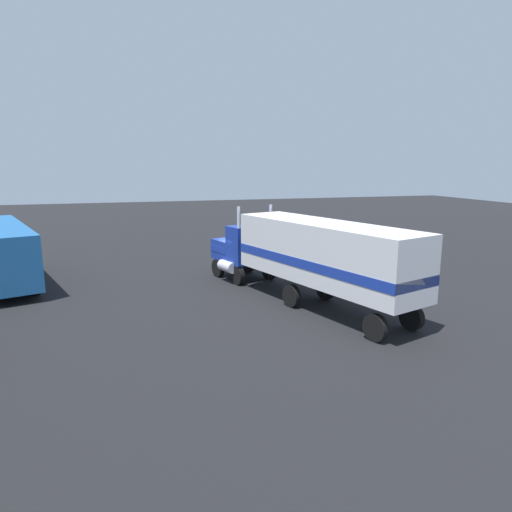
% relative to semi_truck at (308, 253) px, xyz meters
% --- Properties ---
extents(ground_plane, '(120.00, 120.00, 0.00)m').
position_rel_semi_truck_xyz_m(ground_plane, '(5.86, 1.77, -2.52)').
color(ground_plane, black).
extents(lane_stripe_near, '(4.23, 1.54, 0.01)m').
position_rel_semi_truck_xyz_m(lane_stripe_near, '(1.75, -1.73, -2.52)').
color(lane_stripe_near, silver).
rests_on(lane_stripe_near, ground_plane).
extents(lane_stripe_mid, '(4.29, 1.31, 0.01)m').
position_rel_semi_truck_xyz_m(lane_stripe_mid, '(6.75, -4.24, -2.52)').
color(lane_stripe_mid, silver).
rests_on(lane_stripe_mid, ground_plane).
extents(semi_truck, '(14.24, 6.70, 4.50)m').
position_rel_semi_truck_xyz_m(semi_truck, '(0.00, 0.00, 0.00)').
color(semi_truck, '#193399').
rests_on(semi_truck, ground_plane).
extents(person_bystander, '(0.44, 0.47, 1.63)m').
position_rel_semi_truck_xyz_m(person_bystander, '(0.34, -2.35, -1.63)').
color(person_bystander, black).
rests_on(person_bystander, ground_plane).
extents(parked_bus, '(11.25, 5.83, 3.40)m').
position_rel_semi_truck_xyz_m(parked_bus, '(8.59, 15.45, -0.46)').
color(parked_bus, '#1E5999').
rests_on(parked_bus, ground_plane).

